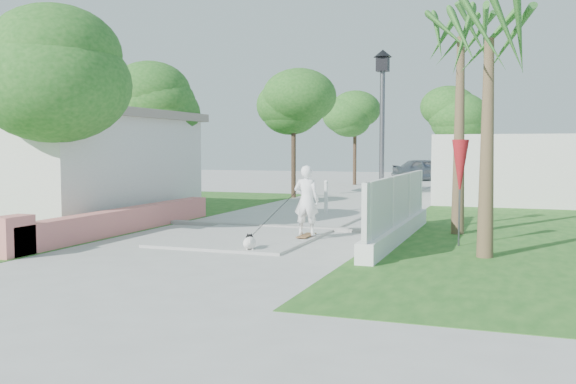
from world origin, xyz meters
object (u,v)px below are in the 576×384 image
at_px(dog, 250,242).
at_px(parked_car, 426,170).
at_px(street_lamp, 382,135).
at_px(skateboarder, 290,207).
at_px(bollard, 326,196).
at_px(patio_umbrella, 460,168).

relative_size(dog, parked_car, 0.12).
height_order(street_lamp, parked_car, street_lamp).
bearing_deg(skateboarder, dog, 76.60).
height_order(street_lamp, bollard, street_lamp).
xyz_separation_m(skateboarder, dog, (-0.32, -1.57, -0.59)).
bearing_deg(dog, street_lamp, 33.48).
bearing_deg(parked_car, patio_umbrella, 166.98).
bearing_deg(parked_car, street_lamp, 163.18).
relative_size(bollard, patio_umbrella, 0.47).
distance_m(street_lamp, bollard, 5.56).
distance_m(skateboarder, dog, 1.71).
distance_m(patio_umbrella, dog, 4.77).
bearing_deg(bollard, dog, -85.30).
xyz_separation_m(bollard, dog, (0.63, -7.70, -0.38)).
height_order(dog, parked_car, parked_car).
bearing_deg(parked_car, bollard, 157.05).
height_order(patio_umbrella, dog, patio_umbrella).
xyz_separation_m(patio_umbrella, dog, (-3.97, -2.20, -1.49)).
bearing_deg(dog, patio_umbrella, 5.35).
bearing_deg(street_lamp, bollard, 120.96).
bearing_deg(street_lamp, dog, -122.83).
relative_size(skateboarder, parked_car, 0.56).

